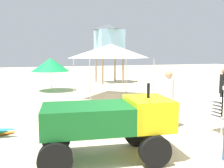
{
  "coord_description": "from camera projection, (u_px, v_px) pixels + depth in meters",
  "views": [
    {
      "loc": [
        -2.57,
        -3.69,
        2.07
      ],
      "look_at": [
        0.43,
        3.97,
        1.09
      ],
      "focal_mm": 39.4,
      "sensor_mm": 36.0,
      "label": 1
    }
  ],
  "objects": [
    {
      "name": "lifeguard_tower",
      "position": [
        109.0,
        39.0,
        17.98
      ],
      "size": [
        1.98,
        1.98,
        4.31
      ],
      "color": "olive",
      "rests_on": "ground"
    },
    {
      "name": "lifeguard_near_left",
      "position": [
        168.0,
        95.0,
        6.91
      ],
      "size": [
        0.32,
        0.32,
        1.63
      ],
      "color": "black",
      "rests_on": "ground"
    },
    {
      "name": "ground",
      "position": [
        168.0,
        166.0,
        4.58
      ],
      "size": [
        80.0,
        80.0,
        0.0
      ],
      "primitive_type": "plane",
      "color": "beige"
    },
    {
      "name": "utility_cart",
      "position": [
        109.0,
        120.0,
        4.85
      ],
      "size": [
        2.71,
        1.66,
        1.5
      ],
      "color": "#146023",
      "rests_on": "ground"
    },
    {
      "name": "popup_canopy",
      "position": [
        111.0,
        51.0,
        11.62
      ],
      "size": [
        3.0,
        3.0,
        2.58
      ],
      "color": "#B2B2B7",
      "rests_on": "ground"
    },
    {
      "name": "beach_umbrella_left",
      "position": [
        51.0,
        65.0,
        13.96
      ],
      "size": [
        2.17,
        2.17,
        1.89
      ],
      "color": "beige",
      "rests_on": "ground"
    },
    {
      "name": "lifeguard_near_center",
      "position": [
        224.0,
        89.0,
        8.18
      ],
      "size": [
        0.32,
        0.32,
        1.63
      ],
      "color": "black",
      "rests_on": "ground"
    },
    {
      "name": "traffic_cone_near",
      "position": [
        168.0,
        102.0,
        9.41
      ],
      "size": [
        0.36,
        0.36,
        0.51
      ],
      "primitive_type": "cone",
      "color": "orange",
      "rests_on": "ground"
    }
  ]
}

